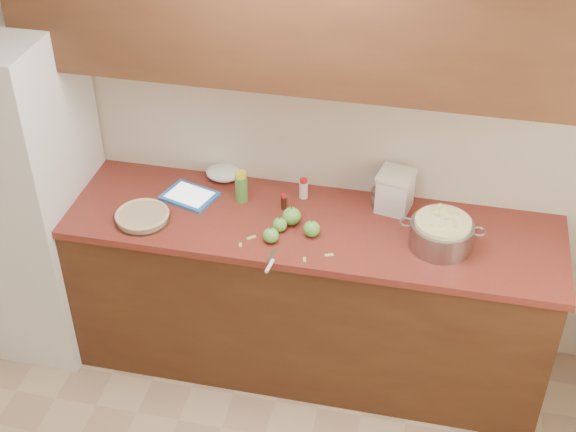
% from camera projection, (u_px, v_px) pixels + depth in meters
% --- Properties ---
extents(room_shell, '(3.60, 3.60, 3.60)m').
position_uv_depth(room_shell, '(190.00, 396.00, 2.51)').
color(room_shell, tan).
rests_on(room_shell, ground).
extents(counter_run, '(2.64, 0.68, 0.92)m').
position_uv_depth(counter_run, '(290.00, 291.00, 4.17)').
color(counter_run, '#4A2A15').
rests_on(counter_run, ground).
extents(upper_cabinets, '(2.60, 0.34, 0.70)m').
position_uv_depth(upper_cabinets, '(298.00, 5.00, 3.41)').
color(upper_cabinets, '#542E19').
rests_on(upper_cabinets, room_shell).
extents(fridge, '(0.70, 0.70, 1.80)m').
position_uv_depth(fridge, '(15.00, 191.00, 4.13)').
color(fridge, silver).
rests_on(fridge, ground).
extents(pie, '(0.27, 0.27, 0.04)m').
position_uv_depth(pie, '(142.00, 216.00, 3.88)').
color(pie, silver).
rests_on(pie, counter_run).
extents(colander, '(0.39, 0.29, 0.15)m').
position_uv_depth(colander, '(441.00, 234.00, 3.69)').
color(colander, gray).
rests_on(colander, counter_run).
extents(flour_canister, '(0.20, 0.20, 0.21)m').
position_uv_depth(flour_canister, '(395.00, 191.00, 3.91)').
color(flour_canister, silver).
rests_on(flour_canister, counter_run).
extents(tablet, '(0.30, 0.26, 0.02)m').
position_uv_depth(tablet, '(190.00, 196.00, 4.04)').
color(tablet, blue).
rests_on(tablet, counter_run).
extents(paring_knife, '(0.04, 0.19, 0.02)m').
position_uv_depth(paring_knife, '(270.00, 264.00, 3.61)').
color(paring_knife, gray).
rests_on(paring_knife, counter_run).
extents(lemon_bottle, '(0.06, 0.06, 0.17)m').
position_uv_depth(lemon_bottle, '(241.00, 187.00, 3.98)').
color(lemon_bottle, '#4C8C38').
rests_on(lemon_bottle, counter_run).
extents(cinnamon_shaker, '(0.04, 0.04, 0.11)m').
position_uv_depth(cinnamon_shaker, '(304.00, 189.00, 4.02)').
color(cinnamon_shaker, beige).
rests_on(cinnamon_shaker, counter_run).
extents(vanilla_bottle, '(0.03, 0.03, 0.08)m').
position_uv_depth(vanilla_bottle, '(284.00, 202.00, 3.95)').
color(vanilla_bottle, black).
rests_on(vanilla_bottle, counter_run).
extents(mixing_bowl, '(0.20, 0.20, 0.07)m').
position_uv_depth(mixing_bowl, '(390.00, 198.00, 3.98)').
color(mixing_bowl, silver).
rests_on(mixing_bowl, counter_run).
extents(paper_towel, '(0.21, 0.18, 0.08)m').
position_uv_depth(paper_towel, '(223.00, 173.00, 4.16)').
color(paper_towel, white).
rests_on(paper_towel, counter_run).
extents(apple_left, '(0.07, 0.07, 0.08)m').
position_uv_depth(apple_left, '(280.00, 224.00, 3.81)').
color(apple_left, '#5BAD3C').
rests_on(apple_left, counter_run).
extents(apple_center, '(0.09, 0.09, 0.10)m').
position_uv_depth(apple_center, '(292.00, 216.00, 3.84)').
color(apple_center, '#5BAD3C').
rests_on(apple_center, counter_run).
extents(apple_front, '(0.08, 0.08, 0.09)m').
position_uv_depth(apple_front, '(271.00, 235.00, 3.74)').
color(apple_front, '#5BAD3C').
rests_on(apple_front, counter_run).
extents(apple_extra, '(0.08, 0.08, 0.09)m').
position_uv_depth(apple_extra, '(312.00, 229.00, 3.77)').
color(apple_extra, '#5BAD3C').
rests_on(apple_extra, counter_run).
extents(peel_a, '(0.02, 0.04, 0.00)m').
position_uv_depth(peel_a, '(305.00, 259.00, 3.65)').
color(peel_a, '#A1C560').
rests_on(peel_a, counter_run).
extents(peel_b, '(0.02, 0.03, 0.00)m').
position_uv_depth(peel_b, '(240.00, 245.00, 3.74)').
color(peel_b, '#A1C560').
rests_on(peel_b, counter_run).
extents(peel_c, '(0.05, 0.04, 0.00)m').
position_uv_depth(peel_c, '(252.00, 237.00, 3.78)').
color(peel_c, '#A1C560').
rests_on(peel_c, counter_run).
extents(peel_d, '(0.04, 0.03, 0.00)m').
position_uv_depth(peel_d, '(329.00, 255.00, 3.68)').
color(peel_d, '#A1C560').
rests_on(peel_d, counter_run).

